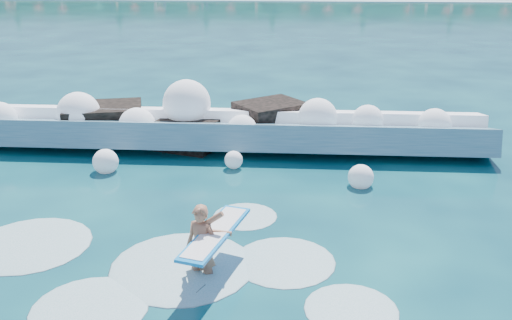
# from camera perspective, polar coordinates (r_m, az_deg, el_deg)

# --- Properties ---
(ground) EXTENTS (200.00, 200.00, 0.00)m
(ground) POSITION_cam_1_polar(r_m,az_deg,el_deg) (13.07, -7.25, -7.82)
(ground) COLOR #082F40
(ground) RESTS_ON ground
(wet_band) EXTENTS (140.00, 5.00, 0.08)m
(wet_band) POSITION_cam_1_polar(r_m,az_deg,el_deg) (78.58, 2.24, 15.72)
(wet_band) COLOR silver
(wet_band) RESTS_ON ground
(breaking_wave) EXTENTS (16.90, 2.68, 1.46)m
(breaking_wave) POSITION_cam_1_polar(r_m,az_deg,el_deg) (18.83, -3.12, 2.86)
(breaking_wave) COLOR teal
(breaking_wave) RESTS_ON ground
(rock_cluster) EXTENTS (8.53, 3.52, 1.49)m
(rock_cluster) POSITION_cam_1_polar(r_m,az_deg,el_deg) (19.63, -7.64, 3.32)
(rock_cluster) COLOR black
(rock_cluster) RESTS_ON ground
(surfer_with_board) EXTENTS (1.26, 2.97, 1.80)m
(surfer_with_board) POSITION_cam_1_polar(r_m,az_deg,el_deg) (11.38, -5.16, -8.43)
(surfer_with_board) COLOR #A4694C
(surfer_with_board) RESTS_ON ground
(wave_spray) EXTENTS (15.20, 4.75, 2.22)m
(wave_spray) POSITION_cam_1_polar(r_m,az_deg,el_deg) (18.74, -6.03, 4.17)
(wave_spray) COLOR white
(wave_spray) RESTS_ON ground
(surf_foam) EXTENTS (9.08, 5.88, 0.15)m
(surf_foam) POSITION_cam_1_polar(r_m,az_deg,el_deg) (12.17, -9.86, -10.23)
(surf_foam) COLOR silver
(surf_foam) RESTS_ON ground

